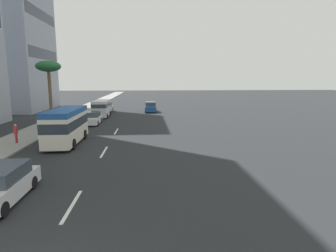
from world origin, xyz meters
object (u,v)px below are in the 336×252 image
Objects in this scene: car_second at (0,186)px; palm_tree at (48,69)px; minibus_third at (66,125)px; pedestrian_near_lamp at (16,133)px; van_lead at (101,108)px; car_sixth at (150,107)px; car_fifth at (106,107)px; car_fourth at (92,118)px; pedestrian_mid_block at (40,121)px.

palm_tree is (21.23, 4.80, 5.92)m from car_second.
minibus_third reaches higher than pedestrian_near_lamp.
minibus_third is at bearing -178.72° from car_second.
pedestrian_near_lamp is at bearing -158.56° from car_second.
van_lead is 9.36m from car_sixth.
minibus_third reaches higher than car_sixth.
car_fifth is 23.27m from pedestrian_near_lamp.
minibus_third is at bearing 0.10° from car_fifth.
car_sixth is at bearing 149.33° from car_fourth.
van_lead reaches higher than car_sixth.
pedestrian_mid_block reaches higher than car_fifth.
car_second is 1.17× the size of car_fourth.
minibus_third reaches higher than car_second.
car_second reaches higher than car_fourth.
car_second is at bearing 168.10° from car_sixth.
minibus_third reaches higher than pedestrian_mid_block.
pedestrian_mid_block reaches higher than car_sixth.
car_fourth is at bearing 161.93° from pedestrian_near_lamp.
pedestrian_mid_block is at bearing -15.43° from car_fifth.
car_fourth is 0.90× the size of car_fifth.
van_lead reaches higher than car_fifth.
car_second is (-27.89, -0.03, -0.64)m from van_lead.
palm_tree is at bearing -167.26° from car_second.
van_lead is at bearing 178.72° from car_fourth.
van_lead reaches higher than pedestrian_mid_block.
van_lead is at bearing 2.41° from car_fifth.
minibus_third is 4.22m from pedestrian_near_lamp.
minibus_third is 22.90m from car_fifth.
minibus_third is 7.84m from pedestrian_mid_block.
pedestrian_mid_block is (-16.57, 4.57, 0.30)m from car_fifth.
van_lead is at bearing 42.20° from pedestrian_mid_block.
car_sixth is at bearing -43.36° from palm_tree.
car_second is 34.61m from car_sixth.
van_lead is 6.37m from car_fourth.
van_lead is at bearing -35.62° from palm_tree.
car_second is at bearing 0.06° from van_lead.
car_fifth is at bearing 174.21° from pedestrian_near_lamp.
pedestrian_mid_block is at bearing -164.54° from car_second.
minibus_third is 1.55× the size of car_sixth.
car_fifth is (22.89, 0.04, -0.86)m from minibus_third.
pedestrian_mid_block is at bearing -171.57° from pedestrian_near_lamp.
pedestrian_mid_block is 0.23× the size of palm_tree.
palm_tree is (9.95, 4.55, 5.02)m from minibus_third.
pedestrian_near_lamp is at bearing -14.83° from van_lead.
pedestrian_mid_block is at bearing -143.85° from minibus_third.
minibus_third is at bearing 161.88° from car_sixth.
car_sixth is at bearing 161.88° from minibus_third.
minibus_third is 1.51× the size of car_fifth.
pedestrian_mid_block reaches higher than car_fourth.
van_lead is 1.10× the size of car_fifth.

